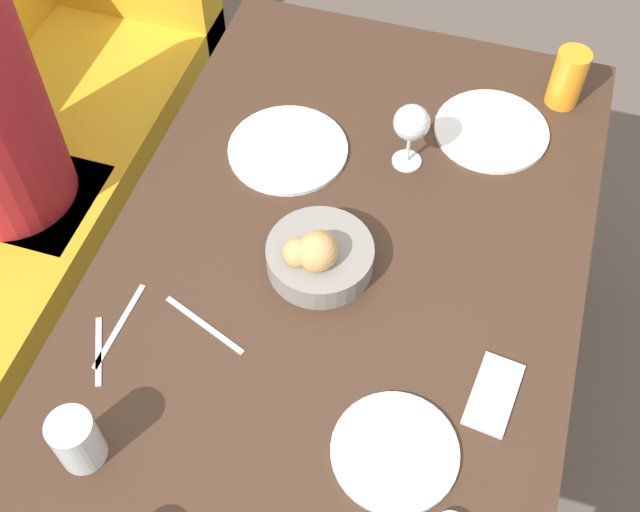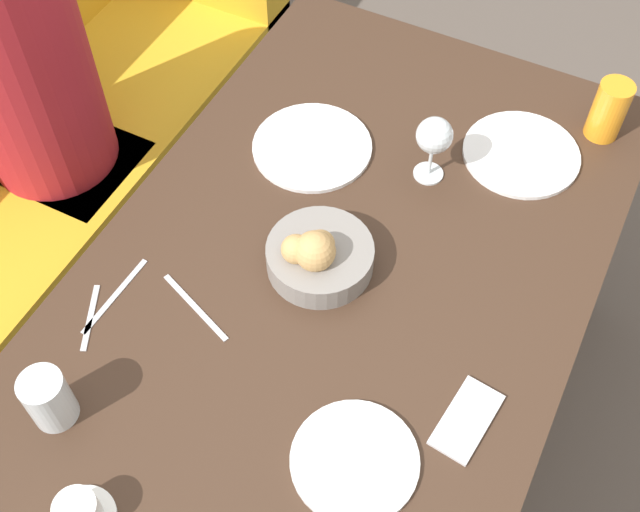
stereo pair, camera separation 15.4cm
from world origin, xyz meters
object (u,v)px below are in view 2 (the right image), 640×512
at_px(plate_near_left, 355,461).
at_px(plate_far_center, 312,147).
at_px(juice_glass, 609,110).
at_px(bread_basket, 318,255).
at_px(knife_silver, 115,296).
at_px(spoon_coffee, 90,317).
at_px(couch, 17,177).
at_px(plate_near_right, 521,154).
at_px(cell_phone, 467,420).
at_px(water_tumbler, 48,399).
at_px(seated_person, 48,130).
at_px(wine_glass, 434,137).
at_px(fork_silver, 195,307).

xyz_separation_m(plate_near_left, plate_far_center, (0.60, 0.39, -0.00)).
bearing_deg(juice_glass, bread_basket, 146.94).
xyz_separation_m(plate_near_left, knife_silver, (0.09, 0.55, -0.00)).
xyz_separation_m(knife_silver, spoon_coffee, (-0.06, 0.01, -0.00)).
distance_m(couch, knife_silver, 0.92).
bearing_deg(knife_silver, plate_near_right, -39.47).
bearing_deg(couch, juice_glass, -72.32).
xyz_separation_m(knife_silver, cell_phone, (0.06, -0.69, 0.00)).
relative_size(water_tumbler, cell_phone, 0.72).
bearing_deg(plate_near_right, cell_phone, -169.76).
distance_m(seated_person, wine_glass, 1.04).
relative_size(plate_near_right, juice_glass, 1.84).
distance_m(plate_near_left, spoon_coffee, 0.56).
bearing_deg(plate_near_left, cell_phone, -42.43).
distance_m(wine_glass, spoon_coffee, 0.76).
bearing_deg(water_tumbler, fork_silver, -18.76).
bearing_deg(spoon_coffee, bread_basket, -47.92).
xyz_separation_m(bread_basket, wine_glass, (0.32, -0.10, 0.07)).
relative_size(juice_glass, fork_silver, 0.76).
height_order(couch, spoon_coffee, couch).
bearing_deg(plate_near_right, plate_near_left, 178.13).
xyz_separation_m(wine_glass, spoon_coffee, (-0.62, 0.43, -0.11)).
relative_size(couch, plate_far_center, 6.89).
bearing_deg(spoon_coffee, fork_silver, -56.59).
bearing_deg(wine_glass, water_tumbler, 155.52).
bearing_deg(bread_basket, plate_near_left, -144.32).
relative_size(water_tumbler, spoon_coffee, 0.85).
height_order(seated_person, plate_near_left, seated_person).
bearing_deg(bread_basket, cell_phone, -114.74).
bearing_deg(couch, knife_silver, -118.38).
bearing_deg(plate_far_center, spoon_coffee, 163.12).
distance_m(juice_glass, fork_silver, 0.97).
distance_m(water_tumbler, cell_phone, 0.71).
distance_m(water_tumbler, knife_silver, 0.25).
distance_m(plate_near_left, water_tumbler, 0.52).
distance_m(plate_near_left, plate_far_center, 0.72).
relative_size(bread_basket, plate_near_right, 0.82).
bearing_deg(juice_glass, water_tumbler, 148.79).
bearing_deg(couch, cell_phone, -102.98).
distance_m(seated_person, juice_glass, 1.37).
bearing_deg(plate_near_right, plate_far_center, 114.16).
bearing_deg(spoon_coffee, water_tumbler, -160.58).
xyz_separation_m(plate_far_center, juice_glass, (0.33, -0.55, 0.06)).
bearing_deg(bread_basket, knife_silver, 126.85).
relative_size(plate_far_center, water_tumbler, 2.29).
height_order(fork_silver, cell_phone, cell_phone).
distance_m(plate_far_center, wine_glass, 0.28).
distance_m(couch, juice_glass, 1.58).
bearing_deg(knife_silver, spoon_coffee, 167.58).
relative_size(couch, fork_silver, 9.91).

